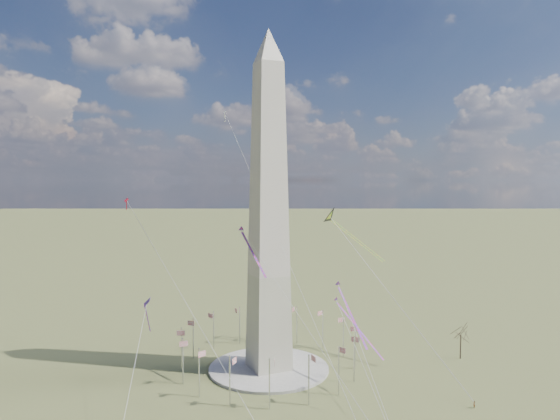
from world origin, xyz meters
name	(u,v)px	position (x,y,z in m)	size (l,w,h in m)	color
ground	(269,370)	(0.00, 0.00, 0.00)	(2000.00, 2000.00, 0.00)	brown
plaza	(269,368)	(0.00, 0.00, 0.40)	(36.00, 36.00, 0.80)	#ADA79E
washington_monument	(269,210)	(0.00, 0.00, 47.95)	(15.56, 15.56, 100.00)	beige
flagpole_ring	(269,346)	(0.00, 0.00, 7.27)	(54.40, 54.40, 13.00)	silver
tree_near	(461,333)	(59.36, -16.53, 8.29)	(6.65, 6.65, 11.64)	#3F3626
person_east	(474,404)	(37.02, -44.32, 0.88)	(0.64, 0.42, 1.77)	gray
kite_delta_black	(333,219)	(29.25, 12.83, 43.60)	(17.16, 19.91, 17.73)	black
kite_diamond_purple	(147,306)	(-34.63, 5.40, 21.78)	(2.26, 3.38, 10.09)	#411C7F
kite_streamer_left	(347,306)	(19.40, -12.82, 20.45)	(4.42, 21.19, 14.60)	#FF2831
kite_streamer_mid	(250,246)	(-6.22, -0.60, 37.71)	(1.82, 18.33, 12.58)	#FF2831
kite_streamer_right	(351,319)	(30.29, 2.14, 11.22)	(5.58, 22.47, 15.55)	#FF2831
kite_small_red	(127,201)	(-36.14, 34.09, 49.99)	(1.29, 1.54, 4.09)	#F81D33
kite_small_white	(225,113)	(3.08, 51.05, 82.87)	(1.23, 2.01, 4.59)	white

